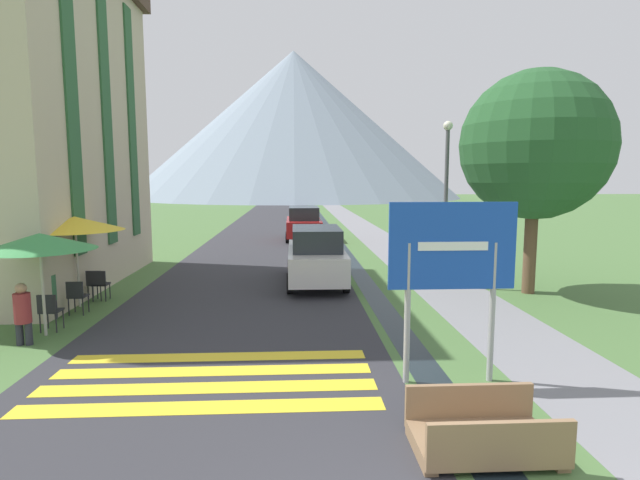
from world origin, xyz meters
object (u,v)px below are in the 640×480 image
person_seated_near (23,311)px  person_seated_far (49,290)px  cafe_chair_middle (77,294)px  hotel_building (18,100)px  parked_car_near (316,256)px  road_sign (452,262)px  cafe_chair_far_right (95,282)px  streetlamp (446,190)px  cafe_umbrella_front_green (40,242)px  tree_by_path (535,146)px  cafe_chair_near_left (49,309)px  footbridge (483,434)px  cafe_chair_far_left (100,283)px  cafe_umbrella_middle_yellow (75,224)px  parked_car_far (304,223)px

person_seated_near → person_seated_far: 1.96m
cafe_chair_middle → person_seated_far: 0.62m
hotel_building → parked_car_near: 10.20m
road_sign → cafe_chair_far_right: size_ratio=3.50×
road_sign → hotel_building: bearing=143.2°
hotel_building → streetlamp: (12.91, -0.96, -2.71)m
cafe_umbrella_front_green → tree_by_path: size_ratio=0.35×
cafe_chair_middle → streetlamp: streetlamp is taller
road_sign → cafe_chair_near_left: bearing=158.4°
hotel_building → footbridge: bearing=-44.0°
parked_car_near → tree_by_path: size_ratio=0.70×
cafe_chair_far_left → cafe_umbrella_middle_yellow: bearing=-98.7°
footbridge → hotel_building: bearing=136.0°
hotel_building → road_sign: (10.83, -8.11, -3.70)m
parked_car_far → streetlamp: bearing=-71.4°
hotel_building → parked_car_near: bearing=-1.8°
tree_by_path → hotel_building: bearing=172.9°
cafe_chair_far_left → streetlamp: bearing=26.0°
road_sign → cafe_umbrella_front_green: size_ratio=1.32×
parked_car_near → cafe_umbrella_front_green: 7.89m
cafe_chair_near_left → cafe_chair_far_right: bearing=108.6°
cafe_umbrella_middle_yellow → streetlamp: bearing=10.2°
parked_car_far → person_seated_far: bearing=-113.0°
tree_by_path → person_seated_near: bearing=-162.1°
tree_by_path → cafe_chair_far_left: bearing=-178.4°
road_sign → parked_car_near: road_sign is taller
cafe_chair_far_left → person_seated_far: size_ratio=0.67×
road_sign → cafe_umbrella_middle_yellow: size_ratio=1.23×
parked_car_near → cafe_umbrella_front_green: size_ratio=1.98×
cafe_chair_far_left → person_seated_near: size_ratio=0.67×
parked_car_near → person_seated_near: 8.30m
footbridge → streetlamp: 9.96m
cafe_chair_far_right → streetlamp: size_ratio=0.17×
parked_car_far → parked_car_near: bearing=-89.2°
cafe_chair_middle → streetlamp: (9.96, 2.65, 2.49)m
cafe_chair_middle → road_sign: bearing=-34.4°
cafe_chair_far_left → parked_car_near: bearing=36.7°
road_sign → cafe_chair_middle: size_ratio=3.50×
cafe_chair_far_left → tree_by_path: bearing=20.4°
tree_by_path → cafe_chair_near_left: bearing=-165.7°
hotel_building → parked_car_far: size_ratio=2.42×
cafe_chair_far_left → tree_by_path: size_ratio=0.13×
cafe_chair_far_right → streetlamp: (10.07, 1.20, 2.49)m
parked_car_near → road_sign: bearing=-76.8°
footbridge → cafe_chair_far_right: bearing=133.8°
road_sign → cafe_chair_far_left: size_ratio=3.50×
cafe_chair_far_right → person_seated_far: 1.82m
footbridge → road_sign: bearing=83.7°
cafe_chair_near_left → person_seated_far: bearing=131.5°
person_seated_near → hotel_building: bearing=115.9°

